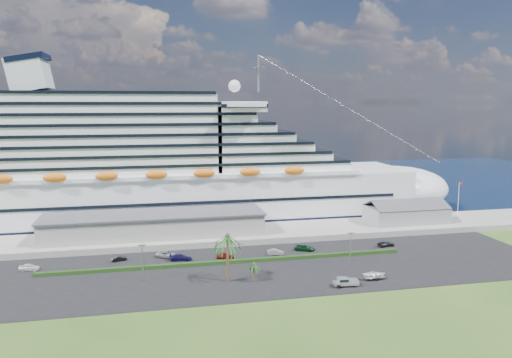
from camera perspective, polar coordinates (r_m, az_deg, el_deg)
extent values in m
plane|color=#2E521B|center=(109.16, 2.40, -12.03)|extent=(420.00, 420.00, 0.00)
cube|color=black|center=(119.19, 1.06, -10.18)|extent=(140.00, 38.00, 0.12)
cube|color=gray|center=(146.11, -1.55, -6.25)|extent=(240.00, 20.00, 1.80)
cube|color=#0B1B31|center=(233.43, -5.62, -0.84)|extent=(420.00, 160.00, 0.02)
cube|color=silver|center=(165.72, -9.92, -2.06)|extent=(160.00, 30.00, 16.00)
ellipsoid|color=silver|center=(186.54, 15.45, -1.05)|extent=(40.00, 30.00, 16.00)
cube|color=black|center=(167.12, -9.86, -4.36)|extent=(164.00, 30.60, 2.40)
cube|color=silver|center=(163.12, -14.35, 5.27)|extent=(128.00, 26.00, 24.80)
cube|color=silver|center=(165.25, -2.19, 8.29)|extent=(14.00, 38.00, 3.20)
cube|color=silver|center=(166.50, -24.43, 10.83)|extent=(11.58, 14.00, 11.58)
cylinder|color=gray|center=(166.91, 0.28, 11.94)|extent=(0.70, 0.70, 12.00)
ellipsoid|color=orange|center=(148.44, -11.32, 0.48)|extent=(90.00, 2.40, 2.60)
ellipsoid|color=orange|center=(179.78, -11.48, 1.89)|extent=(90.00, 2.40, 2.60)
cube|color=black|center=(165.58, -9.93, -1.79)|extent=(144.00, 30.40, 0.90)
cube|color=gray|center=(142.83, -11.51, -5.17)|extent=(60.00, 14.00, 6.00)
cube|color=#4C4C54|center=(142.13, -11.54, -3.95)|extent=(61.00, 15.00, 0.40)
cube|color=gray|center=(162.78, 16.78, -3.87)|extent=(24.00, 12.00, 4.80)
cube|color=#4C4C54|center=(159.50, 17.36, -2.83)|extent=(24.00, 6.31, 2.74)
cube|color=#4C4C54|center=(164.64, 16.34, -2.43)|extent=(24.00, 6.31, 2.74)
cylinder|color=silver|center=(171.43, 22.12, -2.29)|extent=(0.16, 0.16, 12.00)
cube|color=red|center=(170.79, 22.37, -0.44)|extent=(1.00, 0.04, 0.70)
cube|color=black|center=(122.23, -3.19, -9.45)|extent=(88.00, 1.10, 0.90)
cylinder|color=gray|center=(112.23, -12.83, -9.43)|extent=(0.24, 0.24, 8.00)
cube|color=gray|center=(111.04, -12.90, -7.42)|extent=(1.60, 0.35, 0.35)
cylinder|color=gray|center=(121.21, 10.73, -7.99)|extent=(0.24, 0.24, 8.00)
cube|color=gray|center=(120.10, 10.79, -6.12)|extent=(1.60, 0.35, 0.35)
cylinder|color=#47301E|center=(109.21, -3.26, -9.11)|extent=(0.54, 0.54, 10.50)
sphere|color=#47301E|center=(107.72, -3.29, -6.45)|extent=(0.98, 0.98, 0.98)
cylinder|color=#47301E|center=(109.75, -0.24, -10.74)|extent=(0.35, 0.35, 4.20)
sphere|color=#47301E|center=(109.07, -0.24, -9.70)|extent=(0.73, 0.73, 0.73)
imported|color=white|center=(128.63, -24.49, -9.16)|extent=(4.87, 2.74, 1.56)
imported|color=black|center=(128.42, -15.41, -8.78)|extent=(3.92, 2.46, 1.22)
imported|color=#A0A4A8|center=(128.69, -10.16, -8.49)|extent=(6.07, 4.39, 1.54)
imported|color=#181345|center=(125.78, -8.62, -8.84)|extent=(5.71, 3.09, 1.57)
imported|color=maroon|center=(126.18, -3.54, -8.73)|extent=(4.58, 2.51, 1.48)
imported|color=#94959B|center=(128.90, 2.25, -8.35)|extent=(4.59, 2.59, 1.43)
imported|color=#0D3418|center=(132.99, 5.56, -7.83)|extent=(5.79, 4.42, 1.46)
imported|color=black|center=(140.40, 14.62, -7.20)|extent=(5.07, 2.72, 1.40)
cylinder|color=black|center=(108.21, 9.48, -12.05)|extent=(0.80, 0.33, 0.78)
cylinder|color=black|center=(109.82, 9.12, -11.72)|extent=(0.80, 0.33, 0.78)
cylinder|color=black|center=(109.46, 11.19, -11.85)|extent=(0.80, 0.33, 0.78)
cylinder|color=black|center=(111.06, 10.80, -11.53)|extent=(0.80, 0.33, 0.78)
cube|color=#B3B5BA|center=(109.56, 10.23, -11.61)|extent=(5.41, 2.32, 0.69)
cube|color=#B3B5BA|center=(109.95, 10.94, -11.34)|extent=(2.48, 2.07, 0.54)
cube|color=#B3B5BA|center=(109.08, 9.90, -11.31)|extent=(2.28, 2.01, 0.93)
cube|color=black|center=(109.04, 9.90, -11.26)|extent=(2.09, 2.04, 0.54)
cube|color=#B3B5BA|center=(108.69, 9.11, -11.64)|extent=(1.01, 1.92, 0.34)
cube|color=gray|center=(114.73, 13.36, -10.85)|extent=(4.72, 1.76, 0.12)
cylinder|color=gray|center=(113.86, 12.37, -10.97)|extent=(2.25, 0.09, 0.08)
cylinder|color=black|center=(114.20, 13.75, -11.09)|extent=(0.66, 0.23, 0.66)
cylinder|color=black|center=(115.76, 13.35, -10.80)|extent=(0.66, 0.23, 0.66)
imported|color=white|center=(114.54, 13.37, -10.57)|extent=(5.21, 3.73, 1.07)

